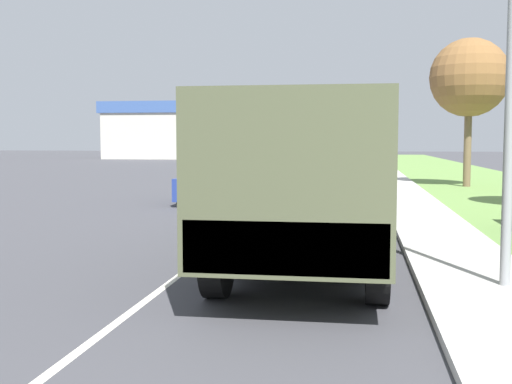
% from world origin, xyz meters
% --- Properties ---
extents(ground_plane, '(180.00, 180.00, 0.00)m').
position_xyz_m(ground_plane, '(0.00, 40.00, 0.00)').
color(ground_plane, '#424247').
extents(lane_centre_stripe, '(0.12, 120.00, 0.00)m').
position_xyz_m(lane_centre_stripe, '(0.00, 40.00, 0.00)').
color(lane_centre_stripe, silver).
rests_on(lane_centre_stripe, ground).
extents(sidewalk_right, '(1.80, 120.00, 0.12)m').
position_xyz_m(sidewalk_right, '(4.50, 40.00, 0.06)').
color(sidewalk_right, beige).
rests_on(sidewalk_right, ground).
extents(grass_strip_right, '(7.00, 120.00, 0.02)m').
position_xyz_m(grass_strip_right, '(8.90, 40.00, 0.01)').
color(grass_strip_right, '#6B9347').
rests_on(grass_strip_right, ground).
extents(military_truck, '(2.41, 7.71, 2.70)m').
position_xyz_m(military_truck, '(1.94, 12.61, 1.56)').
color(military_truck, '#545B3D').
rests_on(military_truck, ground).
extents(car_nearest_ahead, '(1.89, 4.07, 1.64)m').
position_xyz_m(car_nearest_ahead, '(-2.07, 23.30, 0.73)').
color(car_nearest_ahead, navy).
rests_on(car_nearest_ahead, ground).
extents(car_second_ahead, '(1.94, 4.42, 1.73)m').
position_xyz_m(car_second_ahead, '(1.61, 36.42, 0.77)').
color(car_second_ahead, silver).
rests_on(car_second_ahead, ground).
extents(tree_far_right, '(3.53, 3.53, 6.68)m').
position_xyz_m(tree_far_right, '(7.63, 32.17, 4.91)').
color(tree_far_right, brown).
rests_on(tree_far_right, grass_strip_right).
extents(building_distant, '(18.70, 10.13, 6.55)m').
position_xyz_m(building_distant, '(-17.24, 76.16, 3.31)').
color(building_distant, beige).
rests_on(building_distant, ground).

